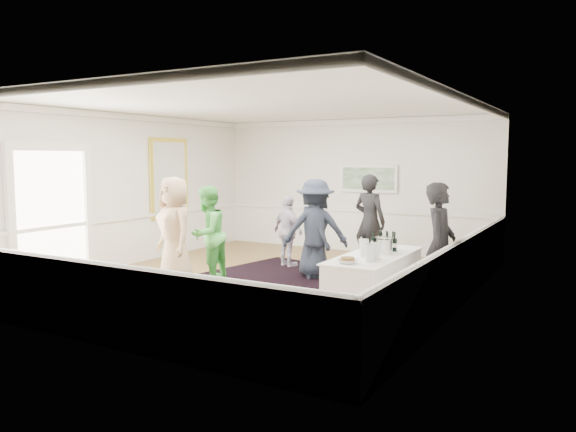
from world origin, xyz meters
The scene contains 23 objects.
floor centered at (0.00, 0.00, 0.00)m, with size 8.00×8.00×0.00m, color olive.
ceiling centered at (0.00, 0.00, 3.20)m, with size 7.00×8.00×0.02m, color white.
wall_left centered at (-3.50, 0.00, 1.60)m, with size 0.02×8.00×3.20m, color white.
wall_right centered at (3.50, 0.00, 1.60)m, with size 0.02×8.00×3.20m, color white.
wall_back centered at (0.00, 4.00, 1.60)m, with size 7.00×0.02×3.20m, color white.
wall_front centered at (0.00, -4.00, 1.60)m, with size 7.00×0.02×3.20m, color white.
wainscoting centered at (0.00, 0.00, 0.50)m, with size 7.00×8.00×1.00m, color white, non-canonical shape.
mirror centered at (-3.45, 1.30, 1.80)m, with size 0.05×1.25×1.85m.
doorway centered at (-3.45, -1.90, 1.42)m, with size 0.10×1.78×2.56m.
landscape_painting centered at (0.40, 3.95, 1.78)m, with size 1.44×0.06×0.66m.
area_rug centered at (0.03, 0.06, 0.01)m, with size 2.98×3.91×0.02m, color black.
serving_table centered at (2.47, -0.97, 0.44)m, with size 0.82×2.15×0.87m.
bartender centered at (3.20, -0.15, 0.95)m, with size 0.70×0.46×1.91m, color black.
guest_tan centered at (-1.22, -1.09, 0.97)m, with size 0.95×0.62×1.95m, color tan.
guest_green centered at (-0.97, -0.50, 0.88)m, with size 0.86×0.67×1.77m, color #50C24D.
guest_lilac centered at (-0.38, 1.46, 0.75)m, with size 0.88×0.36×1.49m, color #BAAEC2.
guest_dark_a centered at (0.65, 0.70, 0.94)m, with size 1.21×0.70×1.88m, color #212838.
guest_dark_b centered at (1.16, 2.16, 0.97)m, with size 0.71×0.46×1.94m, color black.
guest_navy centered at (0.56, 0.81, 0.92)m, with size 0.90×0.59×1.84m, color #212838.
wine_bottles centered at (2.45, -0.52, 1.02)m, with size 0.40×0.21×0.31m.
juice_pitchers centered at (2.49, -1.28, 0.99)m, with size 0.39×0.60×0.24m.
ice_bucket centered at (2.55, -0.79, 0.98)m, with size 0.26×0.26×0.24m, color silver.
nut_bowl centered at (2.39, -1.77, 0.91)m, with size 0.27×0.27×0.08m.
Camera 1 is at (5.38, -8.61, 2.29)m, focal length 35.00 mm.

